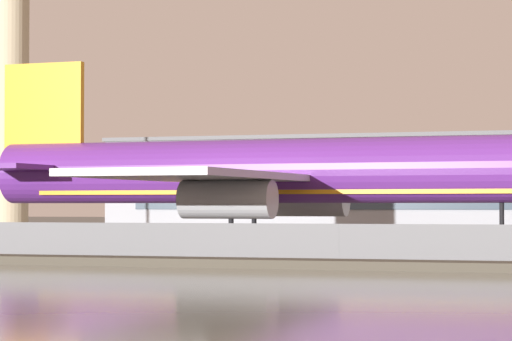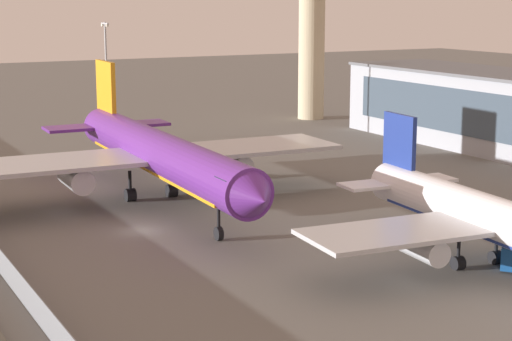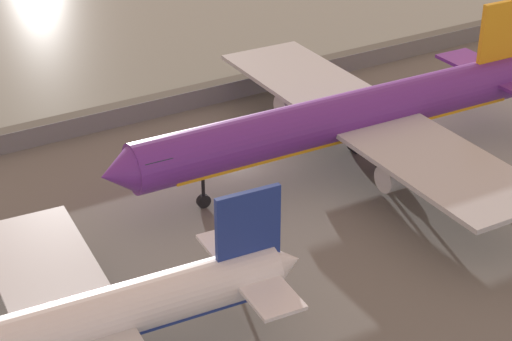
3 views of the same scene
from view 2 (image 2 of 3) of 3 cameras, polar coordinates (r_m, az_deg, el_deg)
ground_plane at (r=91.13m, az=-7.75°, el=-4.02°), size 500.00×500.00×0.00m
cargo_jet_purple at (r=101.91m, az=-6.59°, el=1.11°), size 55.05×47.20×15.72m
passenger_jet_white at (r=78.52m, az=15.55°, el=-3.25°), size 41.17×35.23×12.48m
baggage_tug at (r=116.14m, az=-2.90°, el=-0.17°), size 3.55×3.09×1.80m
apron_light_mast_apron_west at (r=148.34m, az=-9.93°, el=6.32°), size 3.20×0.40×20.21m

